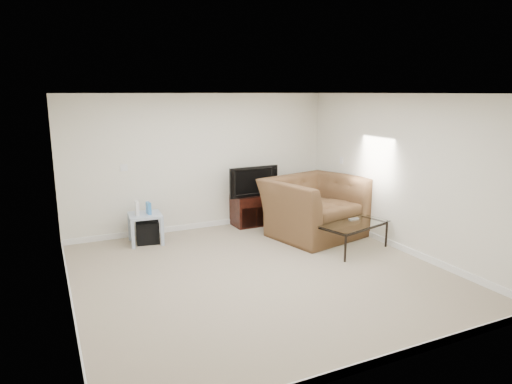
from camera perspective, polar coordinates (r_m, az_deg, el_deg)
name	(u,v)px	position (r m, az deg, el deg)	size (l,w,h in m)	color
floor	(260,273)	(6.57, 0.53, -10.14)	(5.00, 5.00, 0.00)	tan
ceiling	(261,94)	(6.07, 0.58, 12.21)	(5.00, 5.00, 0.00)	white
wall_back	(201,162)	(8.49, -6.83, 3.70)	(5.00, 0.02, 2.50)	silver
wall_left	(62,207)	(5.61, -23.10, -1.69)	(0.02, 5.00, 2.50)	silver
wall_right	(402,174)	(7.61, 17.76, 2.20)	(0.02, 5.00, 2.50)	silver
plate_back	(124,168)	(8.15, -16.18, 2.94)	(0.12, 0.02, 0.12)	white
plate_right_switch	(342,160)	(8.83, 10.65, 3.91)	(0.02, 0.09, 0.13)	white
plate_right_outlet	(349,212)	(8.78, 11.54, -2.51)	(0.02, 0.08, 0.12)	white
tv_stand	(251,210)	(8.80, -0.65, -2.26)	(0.70, 0.49, 0.59)	black
dvd_player	(252,201)	(8.72, -0.54, -1.08)	(0.38, 0.27, 0.05)	black
television	(251,181)	(8.65, -0.57, 1.42)	(0.93, 0.19, 0.57)	black
side_table	(146,228)	(7.99, -13.63, -4.45)	(0.53, 0.53, 0.51)	silver
subwoofer	(148,232)	(8.03, -13.40, -4.89)	(0.38, 0.38, 0.38)	black
game_console	(137,208)	(7.85, -14.66, -1.98)	(0.05, 0.17, 0.23)	white
game_case	(149,208)	(7.88, -13.28, -1.98)	(0.05, 0.15, 0.20)	#337FCC
recliner	(315,197)	(8.14, 7.36, -0.65)	(1.60, 1.04, 1.39)	#4C341B
coffee_table	(352,236)	(7.62, 11.95, -5.42)	(1.15, 0.65, 0.45)	black
remote	(354,219)	(7.75, 12.13, -3.29)	(0.18, 0.05, 0.02)	#B2B2B7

